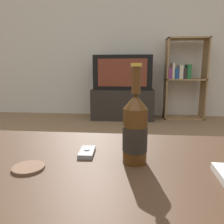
# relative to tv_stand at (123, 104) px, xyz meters

# --- Properties ---
(back_wall) EXTENTS (8.00, 0.05, 2.60)m
(back_wall) POSITION_rel_tv_stand_xyz_m (0.03, 0.31, 1.07)
(back_wall) COLOR beige
(back_wall) RESTS_ON ground_plane
(coffee_table) EXTENTS (1.25, 0.65, 0.46)m
(coffee_table) POSITION_rel_tv_stand_xyz_m (0.03, -2.71, 0.17)
(coffee_table) COLOR #422B1C
(coffee_table) RESTS_ON ground_plane
(tv_stand) EXTENTS (0.93, 0.47, 0.46)m
(tv_stand) POSITION_rel_tv_stand_xyz_m (0.00, 0.00, 0.00)
(tv_stand) COLOR #28231E
(tv_stand) RESTS_ON ground_plane
(television) EXTENTS (0.85, 0.42, 0.50)m
(television) POSITION_rel_tv_stand_xyz_m (0.00, -0.00, 0.48)
(television) COLOR black
(television) RESTS_ON tv_stand
(bookshelf) EXTENTS (0.59, 0.30, 1.20)m
(bookshelf) POSITION_rel_tv_stand_xyz_m (0.91, 0.10, 0.41)
(bookshelf) COLOR #99754C
(bookshelf) RESTS_ON ground_plane
(beer_bottle) EXTENTS (0.08, 0.08, 0.30)m
(beer_bottle) POSITION_rel_tv_stand_xyz_m (0.17, -2.69, 0.34)
(beer_bottle) COLOR #47280F
(beer_bottle) RESTS_ON coffee_table
(cell_phone) EXTENTS (0.05, 0.10, 0.02)m
(cell_phone) POSITION_rel_tv_stand_xyz_m (0.00, -2.64, 0.24)
(cell_phone) COLOR gray
(cell_phone) RESTS_ON coffee_table
(coaster) EXTENTS (0.09, 0.09, 0.01)m
(coaster) POSITION_rel_tv_stand_xyz_m (-0.14, -2.77, 0.24)
(coaster) COLOR brown
(coaster) RESTS_ON coffee_table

